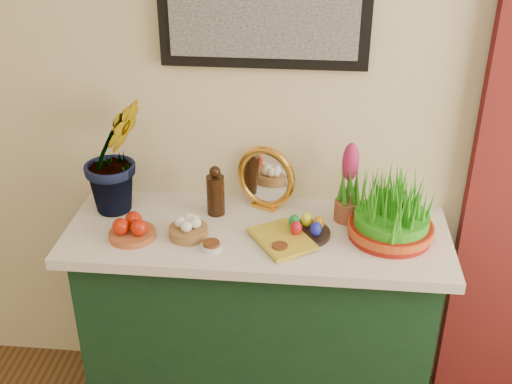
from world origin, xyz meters
TOP-DOWN VIEW (x-y plane):
  - sideboard at (0.03, 2.00)m, footprint 1.30×0.45m
  - tablecloth at (0.03, 2.00)m, footprint 1.40×0.55m
  - hyacinth_green at (-0.52, 2.11)m, footprint 0.39×0.38m
  - apple_bowl at (-0.42, 1.90)m, footprint 0.17×0.17m
  - garlic_basket at (-0.22, 1.93)m, footprint 0.17×0.17m
  - vinegar_cruet at (-0.14, 2.10)m, footprint 0.07×0.07m
  - mirror at (0.04, 2.18)m, footprint 0.25×0.15m
  - book at (0.05, 1.87)m, footprint 0.25×0.27m
  - spice_dish_left at (-0.12, 1.85)m, footprint 0.08×0.08m
  - spice_dish_right at (0.12, 1.86)m, footprint 0.07×0.07m
  - egg_plate at (0.21, 1.98)m, footprint 0.19×0.19m
  - hyacinth_pink at (0.35, 2.11)m, footprint 0.10×0.10m
  - wheatgrass_sabzeh at (0.50, 2.00)m, footprint 0.31×0.31m

SIDE VIEW (x-z plane):
  - sideboard at x=0.03m, z-range 0.00..0.85m
  - tablecloth at x=0.03m, z-range 0.85..0.89m
  - spice_dish_right at x=0.12m, z-range 0.89..0.92m
  - spice_dish_left at x=-0.12m, z-range 0.89..0.92m
  - book at x=0.05m, z-range 0.89..0.92m
  - egg_plate at x=0.21m, z-range 0.88..0.95m
  - garlic_basket at x=-0.22m, z-range 0.88..0.96m
  - apple_bowl at x=-0.42m, z-range 0.88..0.97m
  - vinegar_cruet at x=-0.14m, z-range 0.88..1.08m
  - wheatgrass_sabzeh at x=0.50m, z-range 0.87..1.12m
  - mirror at x=0.04m, z-range 0.89..1.13m
  - hyacinth_pink at x=0.35m, z-range 0.87..1.19m
  - hyacinth_green at x=-0.52m, z-range 0.89..1.48m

